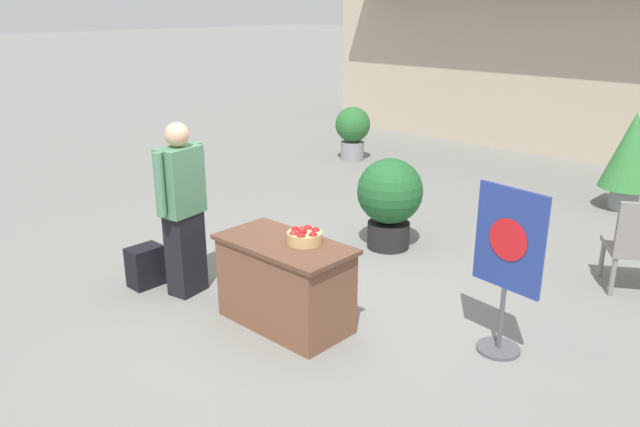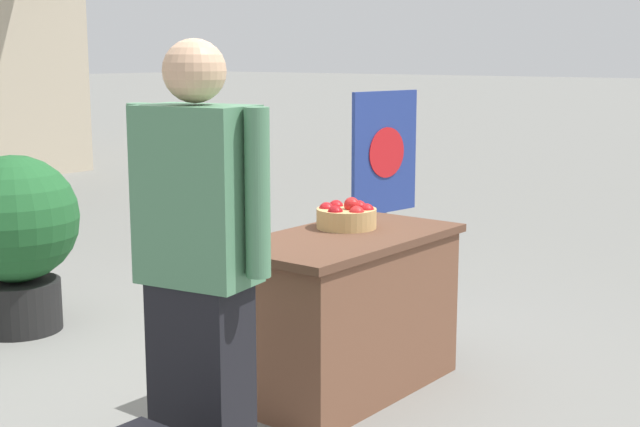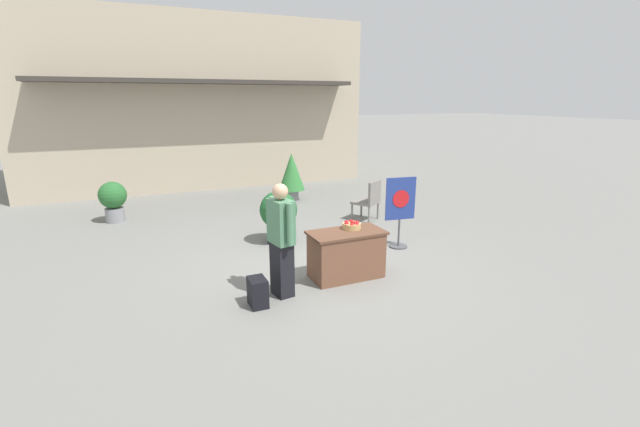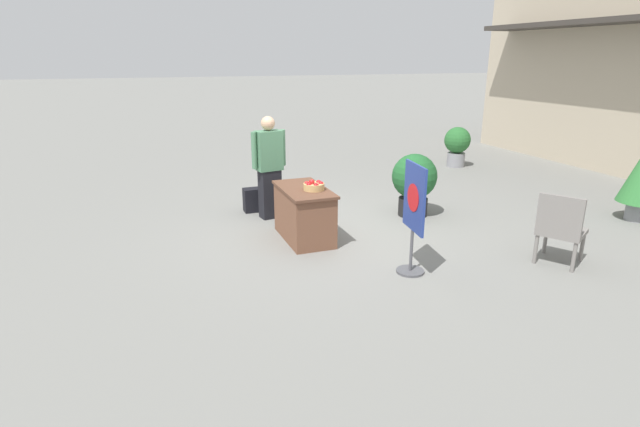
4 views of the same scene
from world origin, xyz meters
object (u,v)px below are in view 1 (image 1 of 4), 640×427
(poster_board, at_px, (507,264))
(potted_plant_far_right, at_px, (631,154))
(apple_basket, at_px, (305,236))
(display_table, at_px, (285,283))
(backpack, at_px, (146,266))
(potted_plant_near_right, at_px, (390,198))
(patio_chair, at_px, (640,242))
(potted_plant_far_left, at_px, (353,130))
(person_visitor, at_px, (182,209))

(poster_board, distance_m, potted_plant_far_right, 4.72)
(apple_basket, relative_size, poster_board, 0.22)
(display_table, bearing_deg, apple_basket, 34.79)
(backpack, relative_size, potted_plant_near_right, 0.39)
(patio_chair, distance_m, potted_plant_near_right, 2.65)
(apple_basket, bearing_deg, potted_plant_near_right, 106.45)
(backpack, height_order, potted_plant_far_left, potted_plant_far_left)
(apple_basket, bearing_deg, backpack, -163.98)
(display_table, height_order, person_visitor, person_visitor)
(patio_chair, height_order, potted_plant_far_left, potted_plant_far_left)
(person_visitor, xyz_separation_m, backpack, (-0.44, -0.20, -0.68))
(display_table, bearing_deg, potted_plant_far_left, 124.63)
(person_visitor, relative_size, backpack, 4.11)
(apple_basket, distance_m, patio_chair, 3.37)
(display_table, relative_size, potted_plant_near_right, 1.15)
(display_table, height_order, poster_board, poster_board)
(display_table, distance_m, potted_plant_near_right, 2.20)
(poster_board, relative_size, potted_plant_far_left, 1.44)
(poster_board, height_order, potted_plant_far_right, poster_board)
(potted_plant_far_left, relative_size, potted_plant_near_right, 0.91)
(patio_chair, relative_size, potted_plant_far_left, 1.00)
(potted_plant_far_right, bearing_deg, potted_plant_near_right, -114.43)
(backpack, distance_m, potted_plant_far_left, 5.96)
(potted_plant_far_right, bearing_deg, person_visitor, -111.69)
(poster_board, xyz_separation_m, potted_plant_far_right, (-0.54, 4.69, 0.01))
(patio_chair, bearing_deg, potted_plant_far_left, 35.78)
(display_table, height_order, backpack, display_table)
(patio_chair, bearing_deg, apple_basket, 112.89)
(apple_basket, bearing_deg, potted_plant_far_left, 126.26)
(display_table, relative_size, apple_basket, 4.06)
(poster_board, bearing_deg, display_table, -53.40)
(backpack, bearing_deg, apple_basket, 16.02)
(person_visitor, height_order, poster_board, person_visitor)
(potted_plant_far_left, bearing_deg, backpack, -70.81)
(backpack, xyz_separation_m, potted_plant_far_right, (2.75, 5.99, 0.59))
(poster_board, distance_m, potted_plant_near_right, 2.45)
(display_table, xyz_separation_m, potted_plant_near_right, (-0.45, 2.14, 0.22))
(backpack, bearing_deg, display_table, 14.06)
(display_table, bearing_deg, potted_plant_near_right, 101.97)
(backpack, relative_size, patio_chair, 0.43)
(poster_board, bearing_deg, apple_basket, -54.08)
(backpack, height_order, patio_chair, patio_chair)
(apple_basket, relative_size, backpack, 0.73)
(apple_basket, bearing_deg, person_visitor, -166.81)
(potted_plant_far_right, bearing_deg, poster_board, -83.40)
(display_table, bearing_deg, patio_chair, 53.53)
(display_table, xyz_separation_m, patio_chair, (2.10, 2.84, 0.14))
(display_table, distance_m, backpack, 1.70)
(apple_basket, relative_size, patio_chair, 0.31)
(display_table, distance_m, poster_board, 1.91)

